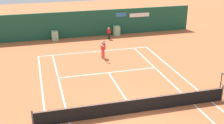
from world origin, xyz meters
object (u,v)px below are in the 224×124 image
Objects in this scene: ball_kid_left_post at (109,32)px; tennis_ball_by_sideline at (125,93)px; player_on_baseline at (103,48)px; tennis_ball_near_service_line at (58,77)px.

ball_kid_left_post reaches higher than tennis_ball_by_sideline.
player_on_baseline is 26.44× the size of tennis_ball_near_service_line.
ball_kid_left_post is 10.92m from tennis_ball_near_service_line.
ball_kid_left_post is 19.30× the size of tennis_ball_by_sideline.
ball_kid_left_post is (1.98, 5.55, -0.19)m from player_on_baseline.
tennis_ball_near_service_line is at bearing 19.19° from player_on_baseline.
player_on_baseline is 5.57m from tennis_ball_near_service_line.
player_on_baseline is 26.44× the size of tennis_ball_by_sideline.
player_on_baseline reaches higher than tennis_ball_by_sideline.
tennis_ball_by_sideline is (-2.16, -12.81, -0.72)m from ball_kid_left_post.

